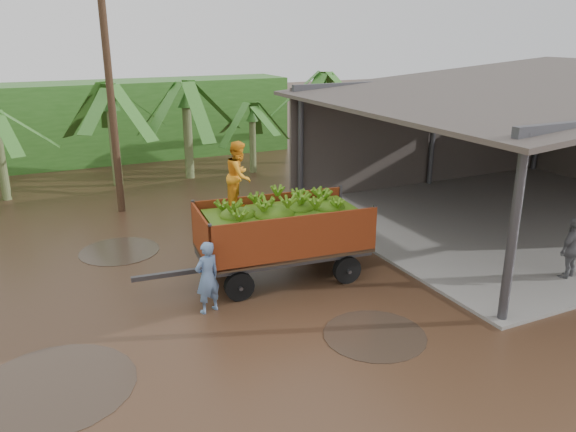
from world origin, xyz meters
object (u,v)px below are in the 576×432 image
(banana_trailer, at_px, (281,230))
(man_blue, at_px, (207,277))
(man_grey, at_px, (572,249))
(utility_pole, at_px, (109,83))

(banana_trailer, bearing_deg, man_blue, -150.96)
(man_grey, bearing_deg, utility_pole, -60.87)
(utility_pole, bearing_deg, man_blue, -86.95)
(man_blue, relative_size, man_grey, 1.01)
(utility_pole, bearing_deg, man_grey, -49.52)
(man_blue, height_order, utility_pole, utility_pole)
(banana_trailer, xyz_separation_m, utility_pole, (-2.62, 7.22, 3.00))
(man_grey, distance_m, utility_pole, 14.09)
(utility_pole, bearing_deg, banana_trailer, -70.07)
(man_grey, xyz_separation_m, utility_pole, (-8.87, 10.39, 3.45))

